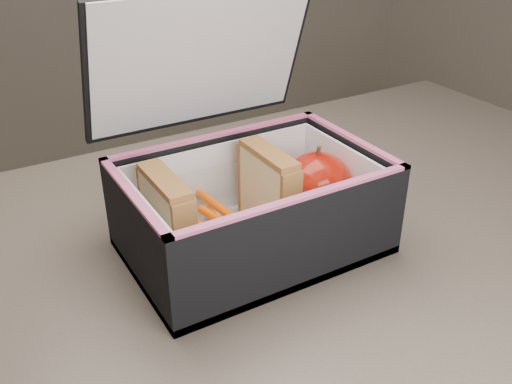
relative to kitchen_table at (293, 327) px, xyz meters
The scene contains 8 objects.
kitchen_table is the anchor object (origin of this frame).
lunch_bag 0.16m from the kitchen_table, 113.49° to the left, with size 0.27×0.24×0.27m.
plastic_tub 0.16m from the kitchen_table, 137.06° to the left, with size 0.16×0.12×0.07m, color white, non-canonical shape.
sandwich_left 0.20m from the kitchen_table, 154.88° to the left, with size 0.02×0.09×0.10m.
sandwich_right 0.16m from the kitchen_table, 90.96° to the left, with size 0.02×0.09×0.10m.
carrot_sticks 0.15m from the kitchen_table, 133.66° to the left, with size 0.05×0.14×0.03m.
paper_napkin 0.13m from the kitchen_table, 42.24° to the left, with size 0.07×0.07×0.01m, color white.
red_apple 0.17m from the kitchen_table, 40.27° to the left, with size 0.08×0.08×0.09m.
Camera 1 is at (-0.30, -0.42, 1.12)m, focal length 40.00 mm.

